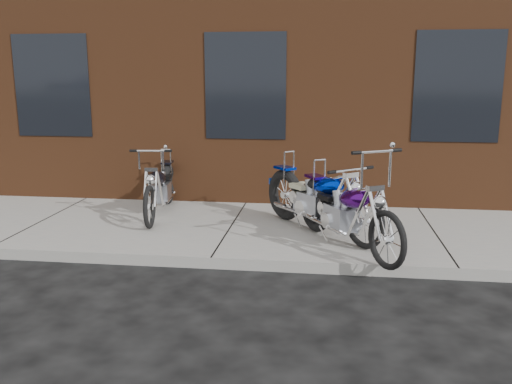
# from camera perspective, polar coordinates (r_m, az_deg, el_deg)

# --- Properties ---
(ground) EXTENTS (120.00, 120.00, 0.00)m
(ground) POSITION_cam_1_polar(r_m,az_deg,el_deg) (6.90, -4.75, -8.09)
(ground) COLOR black
(ground) RESTS_ON ground
(sidewalk) EXTENTS (22.00, 3.00, 0.15)m
(sidewalk) POSITION_cam_1_polar(r_m,az_deg,el_deg) (8.28, -2.60, -4.04)
(sidewalk) COLOR gray
(sidewalk) RESTS_ON ground
(building_brick) EXTENTS (22.00, 10.00, 8.00)m
(building_brick) POSITION_cam_1_polar(r_m,az_deg,el_deg) (14.48, 1.91, 18.59)
(building_brick) COLOR brown
(building_brick) RESTS_ON ground
(chopper_purple) EXTENTS (1.33, 2.19, 1.38)m
(chopper_purple) POSITION_cam_1_polar(r_m,az_deg,el_deg) (7.23, 9.35, -2.32)
(chopper_purple) COLOR black
(chopper_purple) RESTS_ON sidewalk
(chopper_blue) EXTENTS (1.72, 1.99, 1.09)m
(chopper_blue) POSITION_cam_1_polar(r_m,az_deg,el_deg) (7.88, 6.57, -0.97)
(chopper_blue) COLOR black
(chopper_blue) RESTS_ON sidewalk
(chopper_third) EXTENTS (0.55, 2.26, 1.15)m
(chopper_third) POSITION_cam_1_polar(r_m,az_deg,el_deg) (8.97, -10.07, 0.24)
(chopper_third) COLOR black
(chopper_third) RESTS_ON sidewalk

